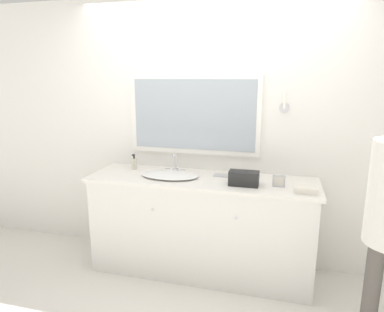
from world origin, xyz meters
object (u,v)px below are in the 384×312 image
soap_bottle (134,163)px  appliance_box (244,178)px  picture_frame (279,181)px  sink_basin (170,175)px

soap_bottle → appliance_box: soap_bottle is taller
soap_bottle → appliance_box: size_ratio=0.62×
soap_bottle → picture_frame: (1.39, -0.21, -0.01)m
sink_basin → soap_bottle: bearing=160.0°
appliance_box → picture_frame: bearing=6.3°
sink_basin → soap_bottle: 0.45m
sink_basin → soap_bottle: (-0.42, 0.15, 0.04)m
appliance_box → picture_frame: (0.29, 0.03, -0.01)m
sink_basin → picture_frame: size_ratio=5.23×
sink_basin → picture_frame: bearing=-3.2°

